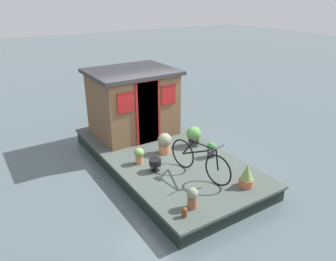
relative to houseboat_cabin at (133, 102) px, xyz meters
name	(u,v)px	position (x,y,z in m)	size (l,w,h in m)	color
ground_plane	(164,166)	(-1.64, 0.00, -1.31)	(60.00, 60.00, 0.00)	#4C5B60
houseboat_deck	(164,160)	(-1.64, 0.00, -1.12)	(5.50, 2.79, 0.38)	#424C47
houseboat_cabin	(133,102)	(0.00, 0.00, 0.00)	(1.93, 2.33, 1.84)	brown
bicycle	(200,160)	(-3.00, -0.08, -0.54)	(1.73, 0.50, 0.84)	black
potted_plant_ivy	(211,149)	(-2.44, -0.89, -0.72)	(0.23, 0.23, 0.39)	#38383D
potted_plant_thyme	(194,136)	(-1.68, -0.91, -0.64)	(0.39, 0.39, 0.53)	#38383D
potted_plant_basil	(139,155)	(-1.77, 0.78, -0.71)	(0.24, 0.24, 0.39)	#C6754C
potted_plant_geranium	(247,176)	(-3.88, -0.64, -0.69)	(0.31, 0.31, 0.51)	#B2603D
potted_plant_mint	(165,143)	(-1.63, -0.03, -0.65)	(0.36, 0.36, 0.53)	#C6754C
potted_plant_fern	(192,197)	(-3.86, 0.76, -0.70)	(0.22, 0.22, 0.43)	#935138
charcoal_grill	(155,163)	(-2.28, 0.63, -0.73)	(0.28, 0.28, 0.29)	black
mooring_bollard	(184,212)	(-4.01, 1.05, -0.82)	(0.11, 0.11, 0.20)	brown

